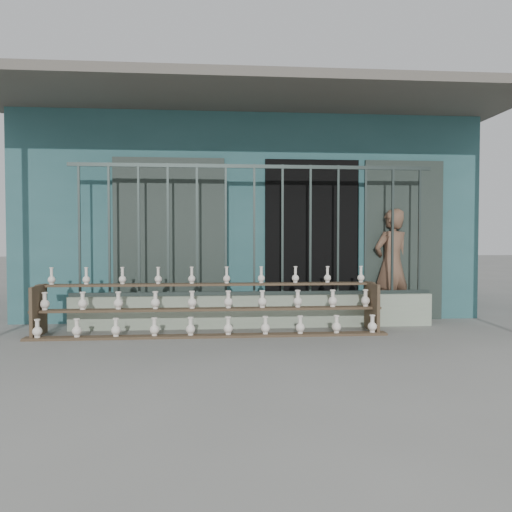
{
  "coord_description": "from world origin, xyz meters",
  "views": [
    {
      "loc": [
        -0.54,
        -5.55,
        1.23
      ],
      "look_at": [
        0.0,
        1.0,
        1.0
      ],
      "focal_mm": 35.0,
      "sensor_mm": 36.0,
      "label": 1
    }
  ],
  "objects": [
    {
      "name": "security_fence",
      "position": [
        -0.0,
        1.3,
        1.35
      ],
      "size": [
        5.0,
        0.04,
        1.8
      ],
      "color": "#283330",
      "rests_on": "parapet_wall"
    },
    {
      "name": "elderly_woman",
      "position": [
        2.09,
        1.7,
        0.84
      ],
      "size": [
        0.71,
        0.6,
        1.67
      ],
      "primitive_type": "imported",
      "rotation": [
        0.0,
        0.0,
        3.51
      ],
      "color": "brown",
      "rests_on": "ground"
    },
    {
      "name": "parapet_wall",
      "position": [
        0.0,
        1.3,
        0.23
      ],
      "size": [
        5.0,
        0.2,
        0.45
      ],
      "primitive_type": "cube",
      "color": "#97A68E",
      "rests_on": "ground"
    },
    {
      "name": "shelf_rack",
      "position": [
        -0.61,
        0.89,
        0.36
      ],
      "size": [
        4.5,
        0.68,
        0.85
      ],
      "color": "brown",
      "rests_on": "ground"
    },
    {
      "name": "ground",
      "position": [
        0.0,
        0.0,
        0.0
      ],
      "size": [
        60.0,
        60.0,
        0.0
      ],
      "primitive_type": "plane",
      "color": "slate"
    },
    {
      "name": "workshop_building",
      "position": [
        0.0,
        4.23,
        1.62
      ],
      "size": [
        7.4,
        6.6,
        3.21
      ],
      "color": "#2B595C",
      "rests_on": "ground"
    }
  ]
}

